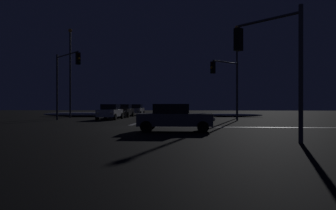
{
  "coord_description": "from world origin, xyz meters",
  "views": [
    {
      "loc": [
        4.48,
        -21.75,
        1.54
      ],
      "look_at": [
        1.98,
        12.0,
        1.48
      ],
      "focal_mm": 34.03,
      "sensor_mm": 36.0,
      "label": 1
    }
  ],
  "objects_px": {
    "sedan_white": "(110,112)",
    "sedan_silver": "(136,110)",
    "traffic_signal_nw": "(65,73)",
    "sedan_black": "(124,110)",
    "streetlamp_left_near": "(70,67)",
    "sedan_gray_crossing": "(174,117)",
    "traffic_signal_ne": "(227,79)",
    "traffic_signal_se": "(270,53)",
    "streetlamp_right_near": "(237,65)"
  },
  "relations": [
    {
      "from": "sedan_black",
      "to": "sedan_silver",
      "type": "xyz_separation_m",
      "value": [
        0.39,
        6.56,
        0.0
      ]
    },
    {
      "from": "traffic_signal_ne",
      "to": "traffic_signal_nw",
      "type": "bearing_deg",
      "value": -178.79
    },
    {
      "from": "sedan_silver",
      "to": "sedan_black",
      "type": "bearing_deg",
      "value": -93.43
    },
    {
      "from": "sedan_gray_crossing",
      "to": "traffic_signal_nw",
      "type": "height_order",
      "value": "traffic_signal_nw"
    },
    {
      "from": "sedan_silver",
      "to": "traffic_signal_ne",
      "type": "bearing_deg",
      "value": -54.37
    },
    {
      "from": "sedan_white",
      "to": "streetlamp_left_near",
      "type": "distance_m",
      "value": 8.39
    },
    {
      "from": "sedan_gray_crossing",
      "to": "traffic_signal_ne",
      "type": "bearing_deg",
      "value": 69.6
    },
    {
      "from": "sedan_black",
      "to": "sedan_gray_crossing",
      "type": "bearing_deg",
      "value": -70.11
    },
    {
      "from": "sedan_white",
      "to": "traffic_signal_nw",
      "type": "xyz_separation_m",
      "value": [
        -3.52,
        -3.01,
        3.71
      ]
    },
    {
      "from": "sedan_white",
      "to": "sedan_gray_crossing",
      "type": "relative_size",
      "value": 1.0
    },
    {
      "from": "sedan_white",
      "to": "sedan_silver",
      "type": "height_order",
      "value": "same"
    },
    {
      "from": "sedan_black",
      "to": "traffic_signal_ne",
      "type": "distance_m",
      "value": 14.98
    },
    {
      "from": "sedan_silver",
      "to": "streetlamp_left_near",
      "type": "bearing_deg",
      "value": -123.1
    },
    {
      "from": "sedan_white",
      "to": "traffic_signal_ne",
      "type": "xyz_separation_m",
      "value": [
        11.57,
        -2.69,
        3.12
      ]
    },
    {
      "from": "sedan_gray_crossing",
      "to": "traffic_signal_se",
      "type": "xyz_separation_m",
      "value": [
        4.33,
        -4.23,
        2.96
      ]
    },
    {
      "from": "sedan_black",
      "to": "traffic_signal_se",
      "type": "xyz_separation_m",
      "value": [
        11.68,
        -24.54,
        2.96
      ]
    },
    {
      "from": "sedan_black",
      "to": "streetlamp_left_near",
      "type": "bearing_deg",
      "value": -154.35
    },
    {
      "from": "sedan_black",
      "to": "streetlamp_right_near",
      "type": "bearing_deg",
      "value": -11.49
    },
    {
      "from": "sedan_silver",
      "to": "traffic_signal_nw",
      "type": "height_order",
      "value": "traffic_signal_nw"
    },
    {
      "from": "sedan_gray_crossing",
      "to": "traffic_signal_nw",
      "type": "bearing_deg",
      "value": 134.74
    },
    {
      "from": "sedan_black",
      "to": "sedan_silver",
      "type": "distance_m",
      "value": 6.57
    },
    {
      "from": "traffic_signal_nw",
      "to": "sedan_black",
      "type": "bearing_deg",
      "value": 69.23
    },
    {
      "from": "sedan_gray_crossing",
      "to": "streetlamp_right_near",
      "type": "distance_m",
      "value": 19.27
    },
    {
      "from": "sedan_white",
      "to": "sedan_black",
      "type": "height_order",
      "value": "same"
    },
    {
      "from": "sedan_white",
      "to": "traffic_signal_nw",
      "type": "relative_size",
      "value": 0.67
    },
    {
      "from": "sedan_black",
      "to": "streetlamp_right_near",
      "type": "relative_size",
      "value": 0.42
    },
    {
      "from": "traffic_signal_nw",
      "to": "traffic_signal_ne",
      "type": "bearing_deg",
      "value": 1.21
    },
    {
      "from": "sedan_silver",
      "to": "streetlamp_left_near",
      "type": "distance_m",
      "value": 12.17
    },
    {
      "from": "sedan_gray_crossing",
      "to": "streetlamp_right_near",
      "type": "height_order",
      "value": "streetlamp_right_near"
    },
    {
      "from": "traffic_signal_ne",
      "to": "traffic_signal_nw",
      "type": "relative_size",
      "value": 0.88
    },
    {
      "from": "sedan_silver",
      "to": "traffic_signal_ne",
      "type": "height_order",
      "value": "traffic_signal_ne"
    },
    {
      "from": "sedan_white",
      "to": "sedan_silver",
      "type": "distance_m",
      "value": 12.89
    },
    {
      "from": "sedan_gray_crossing",
      "to": "streetlamp_left_near",
      "type": "xyz_separation_m",
      "value": [
        -13.0,
        17.6,
        5.06
      ]
    },
    {
      "from": "traffic_signal_ne",
      "to": "traffic_signal_se",
      "type": "distance_m",
      "value": 15.53
    },
    {
      "from": "sedan_white",
      "to": "streetlamp_left_near",
      "type": "xyz_separation_m",
      "value": [
        -5.63,
        3.61,
        5.06
      ]
    },
    {
      "from": "sedan_white",
      "to": "sedan_black",
      "type": "relative_size",
      "value": 1.0
    },
    {
      "from": "sedan_white",
      "to": "traffic_signal_se",
      "type": "height_order",
      "value": "traffic_signal_se"
    },
    {
      "from": "sedan_white",
      "to": "streetlamp_right_near",
      "type": "relative_size",
      "value": 0.42
    },
    {
      "from": "sedan_silver",
      "to": "traffic_signal_se",
      "type": "relative_size",
      "value": 0.79
    },
    {
      "from": "streetlamp_left_near",
      "to": "traffic_signal_nw",
      "type": "bearing_deg",
      "value": -72.27
    },
    {
      "from": "streetlamp_right_near",
      "to": "sedan_white",
      "type": "bearing_deg",
      "value": -164.89
    },
    {
      "from": "streetlamp_left_near",
      "to": "sedan_black",
      "type": "bearing_deg",
      "value": 25.65
    },
    {
      "from": "sedan_silver",
      "to": "streetlamp_left_near",
      "type": "xyz_separation_m",
      "value": [
        -6.04,
        -9.27,
        5.06
      ]
    },
    {
      "from": "sedan_black",
      "to": "traffic_signal_nw",
      "type": "bearing_deg",
      "value": -110.77
    },
    {
      "from": "sedan_gray_crossing",
      "to": "traffic_signal_se",
      "type": "bearing_deg",
      "value": -44.33
    },
    {
      "from": "sedan_gray_crossing",
      "to": "traffic_signal_ne",
      "type": "distance_m",
      "value": 12.46
    },
    {
      "from": "sedan_gray_crossing",
      "to": "traffic_signal_ne",
      "type": "height_order",
      "value": "traffic_signal_ne"
    },
    {
      "from": "sedan_white",
      "to": "traffic_signal_nw",
      "type": "bearing_deg",
      "value": -139.5
    },
    {
      "from": "sedan_gray_crossing",
      "to": "streetlamp_left_near",
      "type": "relative_size",
      "value": 0.42
    },
    {
      "from": "traffic_signal_ne",
      "to": "streetlamp_left_near",
      "type": "height_order",
      "value": "streetlamp_left_near"
    }
  ]
}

